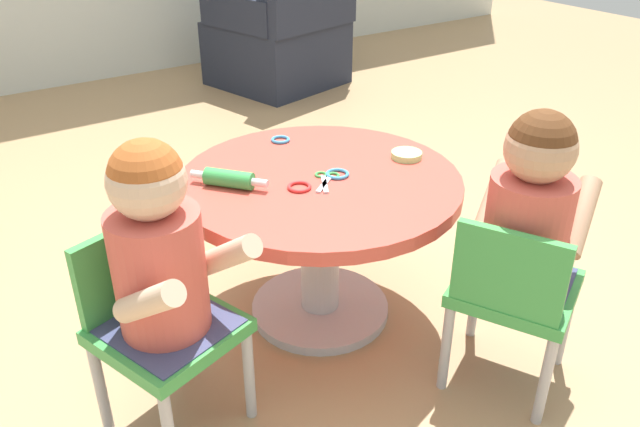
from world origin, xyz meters
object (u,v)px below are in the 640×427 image
at_px(rolling_pin, 229,179).
at_px(craft_scissors, 326,179).
at_px(craft_table, 320,215).
at_px(child_chair_right, 512,292).
at_px(armchair_dark, 282,37).
at_px(seated_child_left, 158,249).
at_px(seated_child_right, 530,209).
at_px(child_chair_left, 159,323).

bearing_deg(rolling_pin, craft_scissors, -25.09).
distance_m(craft_table, child_chair_right, 0.60).
relative_size(armchair_dark, craft_scissors, 6.42).
bearing_deg(craft_scissors, seated_child_left, -164.06).
relative_size(seated_child_left, armchair_dark, 0.59).
xyz_separation_m(rolling_pin, craft_scissors, (0.25, -0.12, -0.02)).
xyz_separation_m(child_chair_right, craft_scissors, (-0.23, 0.52, 0.18)).
height_order(armchair_dark, craft_scissors, armchair_dark).
relative_size(craft_table, armchair_dark, 0.95).
relative_size(armchair_dark, rolling_pin, 4.49).
bearing_deg(seated_child_right, craft_scissors, 117.92).
bearing_deg(craft_scissors, armchair_dark, 61.84).
relative_size(child_chair_left, craft_scissors, 3.98).
relative_size(craft_table, seated_child_left, 1.62).
xyz_separation_m(seated_child_left, craft_scissors, (0.56, 0.16, -0.04)).
height_order(child_chair_right, seated_child_right, seated_child_right).
xyz_separation_m(child_chair_left, child_chair_right, (0.81, -0.40, 0.00)).
relative_size(craft_table, child_chair_left, 1.54).
height_order(child_chair_right, rolling_pin, child_chair_right).
bearing_deg(rolling_pin, armchair_dark, 55.53).
distance_m(child_chair_right, armchair_dark, 2.85).
bearing_deg(seated_child_left, seated_child_right, -22.28).
relative_size(craft_table, craft_scissors, 6.11).
distance_m(seated_child_left, rolling_pin, 0.42).
bearing_deg(rolling_pin, seated_child_left, -138.65).
distance_m(armchair_dark, rolling_pin, 2.50).
bearing_deg(seated_child_right, seated_child_left, 157.72).
xyz_separation_m(craft_table, seated_child_left, (-0.56, -0.19, 0.17)).
distance_m(seated_child_left, seated_child_right, 0.90).
height_order(craft_table, seated_child_right, seated_child_right).
relative_size(child_chair_right, armchair_dark, 0.62).
distance_m(craft_table, seated_child_right, 0.62).
height_order(craft_table, child_chair_left, child_chair_left).
xyz_separation_m(seated_child_right, craft_scissors, (-0.27, 0.50, -0.04)).
xyz_separation_m(child_chair_left, armchair_dark, (1.74, 2.30, 0.00)).
bearing_deg(craft_table, armchair_dark, 61.49).
height_order(child_chair_left, rolling_pin, child_chair_left).
bearing_deg(armchair_dark, child_chair_left, -127.14).
distance_m(seated_child_right, rolling_pin, 0.80).
xyz_separation_m(child_chair_right, seated_child_right, (0.04, 0.02, 0.23)).
bearing_deg(craft_scissors, rolling_pin, 154.91).
height_order(child_chair_left, craft_scissors, child_chair_left).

